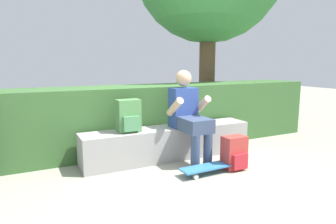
% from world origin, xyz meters
% --- Properties ---
extents(ground_plane, '(24.00, 24.00, 0.00)m').
position_xyz_m(ground_plane, '(0.00, 0.00, 0.00)').
color(ground_plane, gray).
extents(bench_main, '(2.33, 0.40, 0.42)m').
position_xyz_m(bench_main, '(0.00, 0.32, 0.21)').
color(bench_main, '#999695').
rests_on(bench_main, ground).
extents(person_skater, '(0.49, 0.62, 1.17)m').
position_xyz_m(person_skater, '(0.18, 0.12, 0.63)').
color(person_skater, '#2D4793').
rests_on(person_skater, ground).
extents(skateboard_near_person, '(0.81, 0.22, 0.09)m').
position_xyz_m(skateboard_near_person, '(0.20, -0.39, 0.07)').
color(skateboard_near_person, teal).
rests_on(skateboard_near_person, ground).
extents(backpack_on_bench, '(0.28, 0.23, 0.40)m').
position_xyz_m(backpack_on_bench, '(-0.56, 0.31, 0.62)').
color(backpack_on_bench, '#51894C').
rests_on(backpack_on_bench, bench_main).
extents(backpack_on_ground, '(0.28, 0.23, 0.40)m').
position_xyz_m(backpack_on_ground, '(0.52, -0.40, 0.19)').
color(backpack_on_ground, '#B23833').
rests_on(backpack_on_ground, ground).
extents(hedge_row, '(5.34, 0.70, 0.93)m').
position_xyz_m(hedge_row, '(0.11, 0.93, 0.47)').
color(hedge_row, '#37602F').
rests_on(hedge_row, ground).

